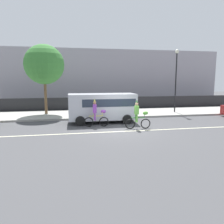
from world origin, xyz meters
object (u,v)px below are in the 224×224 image
at_px(parade_cyclist_lime, 138,116).
at_px(parade_cyclist_purple, 96,115).
at_px(parked_van_silver, 103,106).
at_px(street_lamp_post, 176,72).

bearing_deg(parade_cyclist_lime, parade_cyclist_purple, 155.44).
relative_size(parade_cyclist_lime, parked_van_silver, 0.38).
distance_m(parade_cyclist_lime, street_lamp_post, 8.61).
bearing_deg(parked_van_silver, parade_cyclist_lime, -54.03).
bearing_deg(parked_van_silver, parade_cyclist_purple, -114.81).
height_order(parade_cyclist_purple, parade_cyclist_lime, same).
bearing_deg(street_lamp_post, parked_van_silver, -157.15).
bearing_deg(street_lamp_post, parade_cyclist_purple, -150.42).
bearing_deg(parade_cyclist_purple, parked_van_silver, 65.19).
relative_size(parade_cyclist_lime, street_lamp_post, 0.33).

